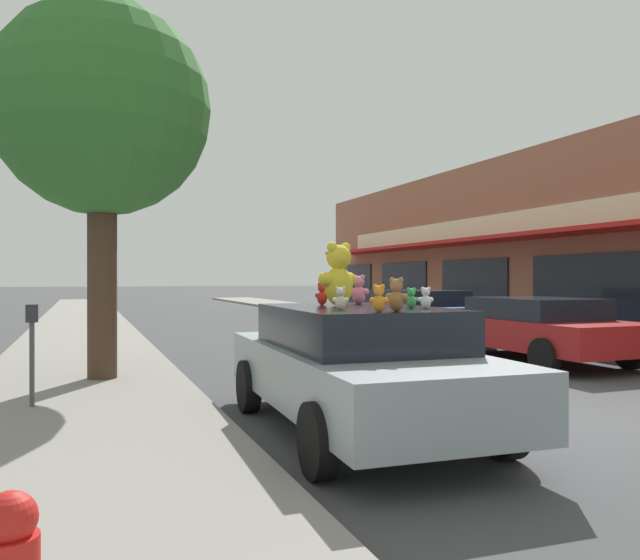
# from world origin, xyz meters

# --- Properties ---
(ground_plane) EXTENTS (260.00, 260.00, 0.00)m
(ground_plane) POSITION_xyz_m (0.00, 0.00, 0.00)
(ground_plane) COLOR #424244
(sidewalk_near) EXTENTS (3.18, 90.00, 0.12)m
(sidewalk_near) POSITION_xyz_m (-5.75, 0.00, 0.06)
(sidewalk_near) COLOR gray
(sidewalk_near) RESTS_ON ground_plane
(plush_art_car) EXTENTS (2.19, 4.63, 1.40)m
(plush_art_car) POSITION_xyz_m (-2.87, 0.64, 0.76)
(plush_art_car) COLOR #8C999E
(plush_art_car) RESTS_ON ground_plane
(teddy_bear_giant) EXTENTS (0.56, 0.40, 0.74)m
(teddy_bear_giant) POSITION_xyz_m (-2.93, 1.01, 1.76)
(teddy_bear_giant) COLOR yellow
(teddy_bear_giant) RESTS_ON plush_art_car
(teddy_bear_white) EXTENTS (0.18, 0.12, 0.23)m
(teddy_bear_white) POSITION_xyz_m (-2.36, 0.00, 1.51)
(teddy_bear_white) COLOR white
(teddy_bear_white) RESTS_ON plush_art_car
(teddy_bear_brown) EXTENTS (0.21, 0.24, 0.33)m
(teddy_bear_brown) POSITION_xyz_m (-2.88, -0.33, 1.56)
(teddy_bear_brown) COLOR olive
(teddy_bear_brown) RESTS_ON plush_art_car
(teddy_bear_red) EXTENTS (0.18, 0.18, 0.27)m
(teddy_bear_red) POSITION_xyz_m (-3.02, 1.31, 1.53)
(teddy_bear_red) COLOR red
(teddy_bear_red) RESTS_ON plush_art_car
(teddy_bear_green) EXTENTS (0.17, 0.12, 0.22)m
(teddy_bear_green) POSITION_xyz_m (-2.45, 0.15, 1.51)
(teddy_bear_green) COLOR green
(teddy_bear_green) RESTS_ON plush_art_car
(teddy_bear_pink) EXTENTS (0.24, 0.25, 0.37)m
(teddy_bear_pink) POSITION_xyz_m (-2.53, 1.33, 1.58)
(teddy_bear_pink) COLOR pink
(teddy_bear_pink) RESTS_ON plush_art_car
(teddy_bear_orange) EXTENTS (0.18, 0.18, 0.27)m
(teddy_bear_orange) POSITION_xyz_m (-3.10, -0.39, 1.53)
(teddy_bear_orange) COLOR orange
(teddy_bear_orange) RESTS_ON plush_art_car
(teddy_bear_cream) EXTENTS (0.18, 0.13, 0.24)m
(teddy_bear_cream) POSITION_xyz_m (-3.29, 0.10, 1.51)
(teddy_bear_cream) COLOR beige
(teddy_bear_cream) RESTS_ON plush_art_car
(parked_car_far_center) EXTENTS (2.20, 4.56, 1.32)m
(parked_car_far_center) POSITION_xyz_m (2.91, 4.59, 0.72)
(parked_car_far_center) COLOR maroon
(parked_car_far_center) RESTS_ON ground_plane
(parked_car_far_right) EXTENTS (2.15, 4.15, 1.39)m
(parked_car_far_right) POSITION_xyz_m (2.91, 9.33, 0.77)
(parked_car_far_right) COLOR #1E4793
(parked_car_far_right) RESTS_ON ground_plane
(street_tree) EXTENTS (3.43, 3.43, 6.04)m
(street_tree) POSITION_xyz_m (-5.44, 4.83, 4.40)
(street_tree) COLOR #473323
(street_tree) RESTS_ON sidewalk_near
(parking_meter) EXTENTS (0.14, 0.10, 1.27)m
(parking_meter) POSITION_xyz_m (-6.32, 2.80, 0.93)
(parking_meter) COLOR #4C4C51
(parking_meter) RESTS_ON sidewalk_near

